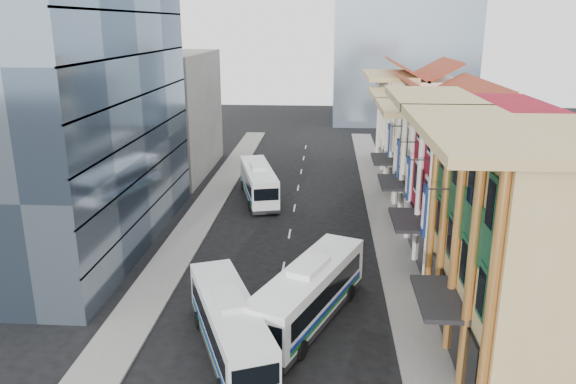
# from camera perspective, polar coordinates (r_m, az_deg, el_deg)

# --- Properties ---
(sidewalk_right) EXTENTS (3.00, 90.00, 0.15)m
(sidewalk_right) POSITION_cam_1_polar(r_m,az_deg,el_deg) (48.09, 10.35, -4.37)
(sidewalk_right) COLOR slate
(sidewalk_right) RESTS_ON ground
(sidewalk_left) EXTENTS (3.00, 90.00, 0.15)m
(sidewalk_left) POSITION_cam_1_polar(r_m,az_deg,el_deg) (49.13, -9.80, -3.88)
(sidewalk_left) COLOR slate
(sidewalk_left) RESTS_ON ground
(shophouse_tan) EXTENTS (8.00, 14.00, 12.00)m
(shophouse_tan) POSITION_cam_1_polar(r_m,az_deg,el_deg) (31.76, 24.12, -5.42)
(shophouse_tan) COLOR tan
(shophouse_tan) RESTS_ON ground
(shophouse_red) EXTENTS (8.00, 10.00, 12.00)m
(shophouse_red) POSITION_cam_1_polar(r_m,az_deg,el_deg) (42.60, 18.83, 0.61)
(shophouse_red) COLOR maroon
(shophouse_red) RESTS_ON ground
(shophouse_cream_near) EXTENTS (8.00, 9.00, 10.00)m
(shophouse_cream_near) POSITION_cam_1_polar(r_m,az_deg,el_deg) (51.78, 16.18, 2.47)
(shophouse_cream_near) COLOR #ECE6CE
(shophouse_cream_near) RESTS_ON ground
(shophouse_cream_mid) EXTENTS (8.00, 9.00, 10.00)m
(shophouse_cream_mid) POSITION_cam_1_polar(r_m,az_deg,el_deg) (60.38, 14.47, 4.59)
(shophouse_cream_mid) COLOR #ECE6CE
(shophouse_cream_mid) RESTS_ON ground
(shophouse_cream_far) EXTENTS (8.00, 12.00, 11.00)m
(shophouse_cream_far) POSITION_cam_1_polar(r_m,az_deg,el_deg) (70.46, 13.03, 6.79)
(shophouse_cream_far) COLOR #ECE6CE
(shophouse_cream_far) RESTS_ON ground
(office_tower) EXTENTS (12.00, 26.00, 30.00)m
(office_tower) POSITION_cam_1_polar(r_m,az_deg,el_deg) (46.20, -22.22, 12.85)
(office_tower) COLOR #3D4C60
(office_tower) RESTS_ON ground
(office_block_far) EXTENTS (10.00, 18.00, 14.00)m
(office_block_far) POSITION_cam_1_polar(r_m,az_deg,el_deg) (68.10, -12.36, 7.78)
(office_block_far) COLOR gray
(office_block_far) RESTS_ON ground
(bus_left_near) EXTENTS (6.46, 11.05, 3.49)m
(bus_left_near) POSITION_cam_1_polar(r_m,az_deg,el_deg) (31.00, -5.95, -13.23)
(bus_left_near) COLOR silver
(bus_left_near) RESTS_ON ground
(bus_left_far) EXTENTS (5.36, 11.68, 3.65)m
(bus_left_far) POSITION_cam_1_polar(r_m,az_deg,el_deg) (56.84, -3.02, 1.06)
(bus_left_far) COLOR white
(bus_left_far) RESTS_ON ground
(bus_right) EXTENTS (7.02, 11.89, 3.76)m
(bus_right) POSITION_cam_1_polar(r_m,az_deg,el_deg) (33.87, 2.14, -10.13)
(bus_right) COLOR white
(bus_right) RESTS_ON ground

